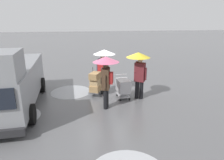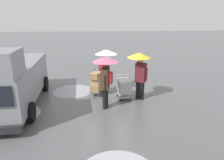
% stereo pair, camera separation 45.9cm
% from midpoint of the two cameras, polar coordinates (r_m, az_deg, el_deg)
% --- Properties ---
extents(ground_plane, '(90.00, 90.00, 0.00)m').
position_cam_midpoint_polar(ground_plane, '(9.91, -3.46, -3.72)').
color(ground_plane, '#5B5B5E').
extents(slush_patch_near_cluster, '(1.98, 1.98, 0.01)m').
position_cam_midpoint_polar(slush_patch_near_cluster, '(10.30, -12.77, -3.27)').
color(slush_patch_near_cluster, '#999BA0').
rests_on(slush_patch_near_cluster, ground).
extents(slush_patch_under_van, '(1.80, 1.80, 0.01)m').
position_cam_midpoint_polar(slush_patch_under_van, '(8.53, -27.07, -9.34)').
color(slush_patch_under_van, '#ADAFB5').
rests_on(slush_patch_under_van, ground).
extents(cargo_van_parked_right, '(2.42, 5.44, 2.60)m').
position_cam_midpoint_polar(cargo_van_parked_right, '(8.84, -28.77, -0.45)').
color(cargo_van_parked_right, gray).
rests_on(cargo_van_parked_right, ground).
extents(shopping_cart_vendor, '(0.62, 0.86, 1.02)m').
position_cam_midpoint_polar(shopping_cart_vendor, '(9.12, 1.75, -1.80)').
color(shopping_cart_vendor, '#B2B2B7').
rests_on(shopping_cart_vendor, ground).
extents(hand_dolly_boxes, '(0.75, 0.85, 1.32)m').
position_cam_midpoint_polar(hand_dolly_boxes, '(9.41, -6.15, -0.73)').
color(hand_dolly_boxes, '#515156').
rests_on(hand_dolly_boxes, ground).
extents(pedestrian_pink_side, '(1.04, 1.04, 2.15)m').
position_cam_midpoint_polar(pedestrian_pink_side, '(7.89, -3.32, 2.74)').
color(pedestrian_pink_side, black).
rests_on(pedestrian_pink_side, ground).
extents(pedestrian_black_side, '(1.04, 1.04, 2.15)m').
position_cam_midpoint_polar(pedestrian_black_side, '(8.88, 6.19, 4.32)').
color(pedestrian_black_side, black).
rests_on(pedestrian_black_side, ground).
extents(pedestrian_white_side, '(1.04, 1.04, 2.15)m').
position_cam_midpoint_polar(pedestrian_white_side, '(9.64, -3.79, 5.42)').
color(pedestrian_white_side, black).
rests_on(pedestrian_white_side, ground).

